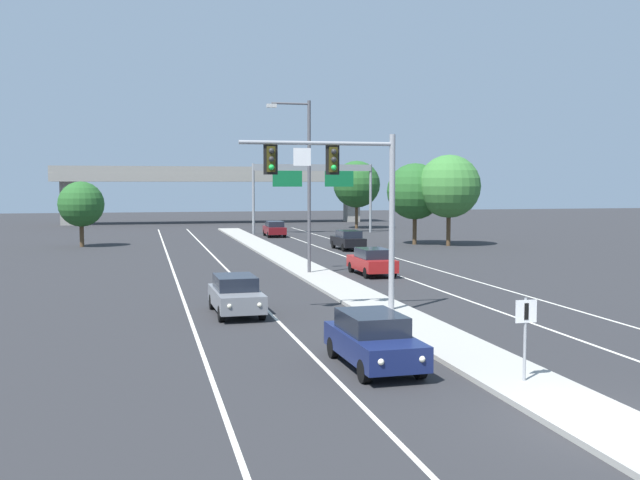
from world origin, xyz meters
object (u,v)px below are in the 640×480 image
object	(u,v)px
car_receding_red	(372,261)
tree_far_right_a	(449,186)
tree_far_right_c	(357,184)
car_oncoming_grey	(236,294)
car_receding_black	(348,240)
car_oncoming_navy	(373,339)
highway_sign_gantry	(313,176)
tree_far_right_b	(415,191)
tree_far_left_c	(81,204)
median_sign_post	(525,327)
overhead_signal_mast	(345,185)
street_lamp_median	(305,176)
car_receding_darkred	(274,229)

from	to	relation	value
car_receding_red	tree_far_right_a	xyz separation A→B (m)	(12.64, 18.21, 4.31)
tree_far_right_a	tree_far_right_c	bearing A→B (deg)	91.51
car_oncoming_grey	car_receding_black	bearing A→B (deg)	65.66
car_oncoming_navy	car_receding_red	bearing A→B (deg)	72.62
car_receding_black	tree_far_right_a	distance (m)	10.55
highway_sign_gantry	tree_far_right_b	distance (m)	17.54
car_oncoming_grey	tree_far_left_c	world-z (taller)	tree_far_left_c
car_oncoming_navy	car_oncoming_grey	distance (m)	10.14
car_receding_black	median_sign_post	bearing A→B (deg)	-99.10
car_oncoming_navy	highway_sign_gantry	distance (m)	59.19
tree_far_left_c	car_oncoming_grey	bearing A→B (deg)	-76.27
overhead_signal_mast	tree_far_right_a	bearing A→B (deg)	59.96
car_oncoming_navy	car_receding_black	distance (m)	38.69
street_lamp_median	tree_far_right_a	xyz separation A→B (m)	(16.41, 17.19, -0.67)
overhead_signal_mast	car_oncoming_navy	world-z (taller)	overhead_signal_mast
car_receding_red	tree_far_right_c	distance (m)	45.95
overhead_signal_mast	street_lamp_median	size ratio (longest dim) A/B	0.72
car_oncoming_navy	car_receding_darkred	distance (m)	54.03
tree_far_right_a	overhead_signal_mast	bearing A→B (deg)	-120.04
overhead_signal_mast	street_lamp_median	xyz separation A→B (m)	(1.31, 13.45, 0.50)
car_oncoming_grey	car_receding_black	size ratio (longest dim) A/B	1.00
car_oncoming_grey	tree_far_right_a	xyz separation A→B (m)	(22.01, 29.44, 4.31)
car_receding_black	highway_sign_gantry	world-z (taller)	highway_sign_gantry
car_receding_black	car_receding_darkred	bearing A→B (deg)	101.25
median_sign_post	car_receding_darkred	bearing A→B (deg)	86.72
car_receding_red	tree_far_left_c	xyz separation A→B (m)	(-18.08, 24.42, 2.81)
street_lamp_median	car_oncoming_grey	xyz separation A→B (m)	(-5.60, -12.26, -4.97)
median_sign_post	tree_far_left_c	world-z (taller)	tree_far_left_c
car_receding_black	tree_far_right_b	size ratio (longest dim) A/B	0.63
median_sign_post	tree_far_right_b	xyz separation A→B (m)	(13.60, 44.05, 3.09)
car_receding_darkred	tree_far_left_c	size ratio (longest dim) A/B	0.81
car_oncoming_navy	tree_far_left_c	size ratio (longest dim) A/B	0.81
highway_sign_gantry	tree_far_right_b	xyz separation A→B (m)	(5.37, -16.63, -1.48)
street_lamp_median	car_oncoming_navy	world-z (taller)	street_lamp_median
street_lamp_median	highway_sign_gantry	bearing A→B (deg)	76.35
highway_sign_gantry	tree_far_right_c	size ratio (longest dim) A/B	1.64
car_receding_red	tree_far_left_c	bearing A→B (deg)	126.52
street_lamp_median	tree_far_right_a	world-z (taller)	street_lamp_median
overhead_signal_mast	car_oncoming_grey	bearing A→B (deg)	164.42
car_oncoming_grey	tree_far_left_c	distance (m)	36.81
tree_far_right_b	tree_far_right_c	xyz separation A→B (m)	(1.66, 23.93, 0.62)
car_receding_red	tree_far_left_c	distance (m)	30.52
car_oncoming_navy	car_receding_red	world-z (taller)	same
tree_far_left_c	car_oncoming_navy	bearing A→B (deg)	-75.76
car_receding_black	car_oncoming_grey	bearing A→B (deg)	-114.34
street_lamp_median	tree_far_right_a	size ratio (longest dim) A/B	1.27
median_sign_post	highway_sign_gantry	distance (m)	61.41
tree_far_right_b	tree_far_right_c	size ratio (longest dim) A/B	0.88
overhead_signal_mast	median_sign_post	bearing A→B (deg)	-81.11
car_receding_darkred	overhead_signal_mast	bearing A→B (deg)	-96.36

